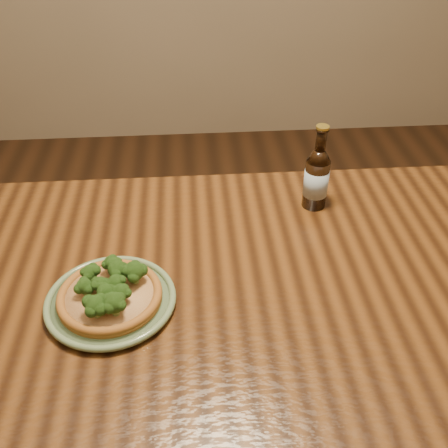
{
  "coord_description": "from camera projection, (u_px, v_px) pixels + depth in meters",
  "views": [
    {
      "loc": [
        -0.07,
        -0.66,
        1.5
      ],
      "look_at": [
        -0.0,
        0.23,
        0.82
      ],
      "focal_mm": 42.0,
      "sensor_mm": 36.0,
      "label": 1
    }
  ],
  "objects": [
    {
      "name": "beer_bottle",
      "position": [
        317.0,
        178.0,
        1.26
      ],
      "size": [
        0.06,
        0.06,
        0.22
      ],
      "rotation": [
        0.0,
        0.0,
        0.07
      ],
      "color": "black",
      "rests_on": "table"
    },
    {
      "name": "pizza",
      "position": [
        110.0,
        293.0,
        1.02
      ],
      "size": [
        0.21,
        0.21,
        0.07
      ],
      "rotation": [
        0.0,
        0.0,
        0.26
      ],
      "color": "#925921",
      "rests_on": "plate"
    },
    {
      "name": "plate",
      "position": [
        111.0,
        301.0,
        1.03
      ],
      "size": [
        0.26,
        0.26,
        0.02
      ],
      "rotation": [
        0.0,
        0.0,
        -0.27
      ],
      "color": "#637953",
      "rests_on": "table"
    },
    {
      "name": "table",
      "position": [
        229.0,
        322.0,
        1.12
      ],
      "size": [
        1.6,
        0.9,
        0.75
      ],
      "color": "#4D2A10",
      "rests_on": "ground"
    }
  ]
}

